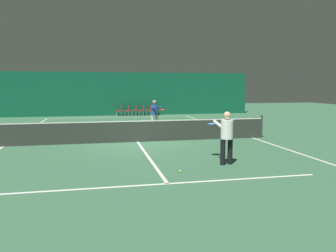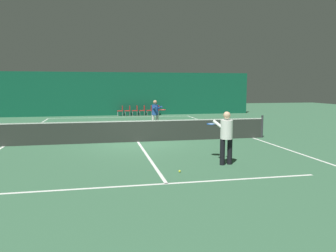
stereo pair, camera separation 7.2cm
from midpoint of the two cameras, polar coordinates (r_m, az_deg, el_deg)
name	(u,v)px [view 2 (the right image)]	position (r m, az deg, el deg)	size (l,w,h in m)	color
ground_plane	(138,142)	(14.54, -5.13, -2.76)	(60.00, 60.00, 0.00)	#386647
backdrop_curtain	(119,94)	(27.95, -8.41, 5.55)	(23.00, 0.12, 3.62)	#0F5138
court_line_baseline_far	(121,117)	(26.31, -8.12, 1.53)	(11.00, 0.10, 0.00)	white
court_line_service_far	(126,125)	(20.85, -7.16, 0.15)	(8.25, 0.10, 0.00)	white
court_line_service_near	(167,184)	(8.37, 0.00, -10.01)	(8.25, 0.10, 0.00)	white
court_line_sideline_left	(4,146)	(14.96, -26.59, -3.20)	(0.10, 23.80, 0.00)	white
court_line_sideline_right	(253,138)	(16.11, 14.70, -2.01)	(0.10, 23.80, 0.00)	white
court_line_centre	(138,142)	(14.54, -5.13, -2.76)	(0.10, 12.80, 0.00)	white
tennis_net	(138,130)	(14.46, -5.16, -0.77)	(12.00, 0.10, 1.07)	#2D332D
player_near	(226,134)	(10.36, 10.22, -1.34)	(0.55, 1.39, 1.67)	black
player_far	(155,112)	(18.71, -2.09, 2.40)	(0.71, 1.39, 1.66)	beige
courtside_chair_0	(121,110)	(27.47, -8.13, 2.77)	(0.44, 0.44, 0.84)	#99999E
courtside_chair_1	(128,110)	(27.51, -6.86, 2.80)	(0.44, 0.44, 0.84)	#99999E
courtside_chair_2	(136,110)	(27.57, -5.59, 2.82)	(0.44, 0.44, 0.84)	#99999E
courtside_chair_3	(143,110)	(27.64, -4.33, 2.85)	(0.44, 0.44, 0.84)	#99999E
courtside_chair_4	(150,110)	(27.73, -3.08, 2.87)	(0.44, 0.44, 0.84)	#99999E
courtside_chair_5	(157,109)	(27.83, -1.83, 2.89)	(0.44, 0.44, 0.84)	#99999E
tennis_ball	(180,171)	(9.42, 2.26, -7.88)	(0.07, 0.07, 0.07)	#D1DB33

